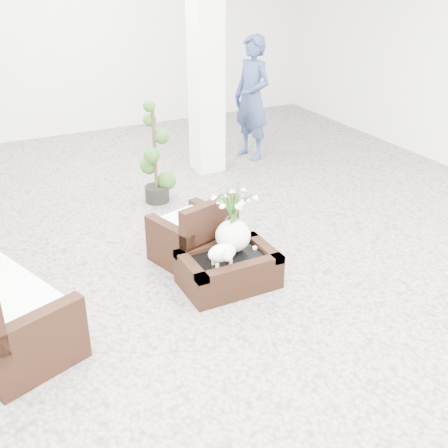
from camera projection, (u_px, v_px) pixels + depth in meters
name	position (u px, v px, depth m)	size (l,w,h in m)	color
ground	(219.00, 275.00, 5.60)	(11.00, 11.00, 0.00)	gray
column	(206.00, 48.00, 7.55)	(0.40, 0.40, 3.50)	white
coffee_table	(228.00, 271.00, 5.37)	(0.90, 0.60, 0.31)	black
sheep_figurine	(222.00, 255.00, 5.13)	(0.28, 0.23, 0.21)	white
planter_narcissus	(233.00, 213.00, 5.25)	(0.44, 0.44, 0.80)	white
tealight	(255.00, 248.00, 5.44)	(0.04, 0.04, 0.03)	white
armchair	(192.00, 228.00, 5.72)	(0.70, 0.67, 0.75)	black
topiary	(155.00, 153.00, 6.96)	(0.35, 0.35, 1.31)	#274B18
shopper	(252.00, 98.00, 8.40)	(0.68, 0.44, 1.86)	navy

